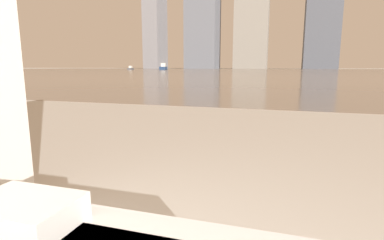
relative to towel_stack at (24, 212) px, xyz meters
The scene contains 6 objects.
towel_stack is the anchor object (origin of this frame).
harbor_water 61.16m from the towel_stack, 89.99° to the left, with size 180.00×110.00×0.01m.
harbor_boat_0 83.59m from the towel_stack, 118.36° to the left, with size 1.45×2.92×1.05m.
harbor_boat_2 84.65m from the towel_stack, 112.23° to the left, with size 2.77×5.03×1.79m.
skyline_tower_0 129.09m from the towel_stack, 113.72° to the left, with size 6.53×11.10×34.99m.
skyline_tower_2 120.07m from the towel_stack, 96.00° to the left, with size 12.49×6.53×47.54m.
Camera 1 is at (0.68, 0.22, 0.96)m, focal length 28.00 mm.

